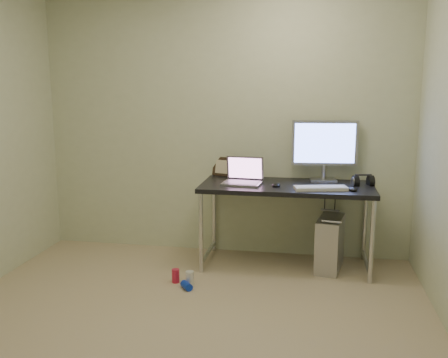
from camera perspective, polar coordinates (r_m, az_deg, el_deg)
floor at (r=3.43m, az=-5.32°, el=-17.46°), size 3.50×3.50×0.00m
wall_back at (r=4.75m, az=0.03°, el=6.34°), size 3.50×0.02×2.50m
desk at (r=4.44m, az=7.17°, el=-1.69°), size 1.51×0.66×0.75m
tower_computer at (r=4.54m, az=12.00°, el=-7.20°), size 0.27×0.48×0.50m
cable_a at (r=4.77m, az=11.37°, el=-4.23°), size 0.01×0.16×0.69m
cable_b at (r=4.76m, az=12.45°, el=-4.56°), size 0.02×0.11×0.71m
can_red at (r=4.23m, az=-5.55°, el=-10.95°), size 0.08×0.08×0.11m
can_white at (r=4.15m, az=-3.93°, el=-11.28°), size 0.07×0.07×0.12m
can_blue at (r=4.10m, az=-4.30°, el=-12.06°), size 0.12×0.12×0.06m
laptop at (r=4.44m, az=2.20°, el=0.20°), size 0.36×0.30×0.23m
monitor at (r=4.59m, az=11.43°, el=3.73°), size 0.59×0.19×0.55m
keyboard at (r=4.26m, az=11.00°, el=-1.02°), size 0.46×0.23×0.03m
mouse_right at (r=4.28m, az=14.50°, el=-1.05°), size 0.09×0.12×0.04m
mouse_left at (r=4.33m, az=5.97°, el=-0.59°), size 0.07×0.12×0.04m
headphones at (r=4.52m, az=15.60°, el=-0.28°), size 0.20×0.12×0.12m
picture_frame at (r=4.77m, az=-0.03°, el=1.41°), size 0.24×0.13×0.18m
webcam at (r=4.67m, az=2.91°, el=1.28°), size 0.05×0.03×0.13m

